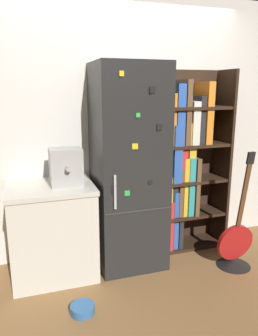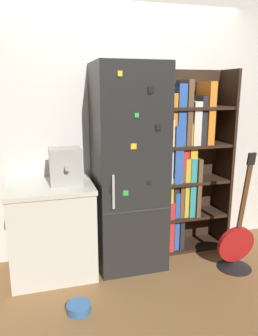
# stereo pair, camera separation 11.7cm
# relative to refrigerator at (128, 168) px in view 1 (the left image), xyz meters

# --- Properties ---
(ground_plane) EXTENTS (16.00, 16.00, 0.00)m
(ground_plane) POSITION_rel_refrigerator_xyz_m (0.00, -0.15, -0.96)
(ground_plane) COLOR olive
(wall_back) EXTENTS (8.00, 0.05, 2.60)m
(wall_back) POSITION_rel_refrigerator_xyz_m (0.00, 0.33, 0.34)
(wall_back) COLOR silver
(wall_back) RESTS_ON ground_plane
(refrigerator) EXTENTS (0.64, 0.63, 1.93)m
(refrigerator) POSITION_rel_refrigerator_xyz_m (0.00, 0.00, 0.00)
(refrigerator) COLOR black
(refrigerator) RESTS_ON ground_plane
(bookshelf) EXTENTS (0.76, 0.36, 1.89)m
(bookshelf) POSITION_rel_refrigerator_xyz_m (0.65, 0.14, -0.02)
(bookshelf) COLOR black
(bookshelf) RESTS_ON ground_plane
(kitchen_counter) EXTENTS (0.76, 0.63, 0.86)m
(kitchen_counter) POSITION_rel_refrigerator_xyz_m (-0.74, -0.01, -0.53)
(kitchen_counter) COLOR beige
(kitchen_counter) RESTS_ON ground_plane
(espresso_machine) EXTENTS (0.28, 0.28, 0.33)m
(espresso_machine) POSITION_rel_refrigerator_xyz_m (-0.59, -0.02, 0.06)
(espresso_machine) COLOR #A5A39E
(espresso_machine) RESTS_ON kitchen_counter
(guitar) EXTENTS (0.37, 0.33, 1.16)m
(guitar) POSITION_rel_refrigerator_xyz_m (0.95, -0.42, -0.80)
(guitar) COLOR black
(guitar) RESTS_ON ground_plane
(pet_bowl) EXTENTS (0.19, 0.19, 0.07)m
(pet_bowl) POSITION_rel_refrigerator_xyz_m (-0.59, -0.66, -0.93)
(pet_bowl) COLOR #3366A5
(pet_bowl) RESTS_ON ground_plane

